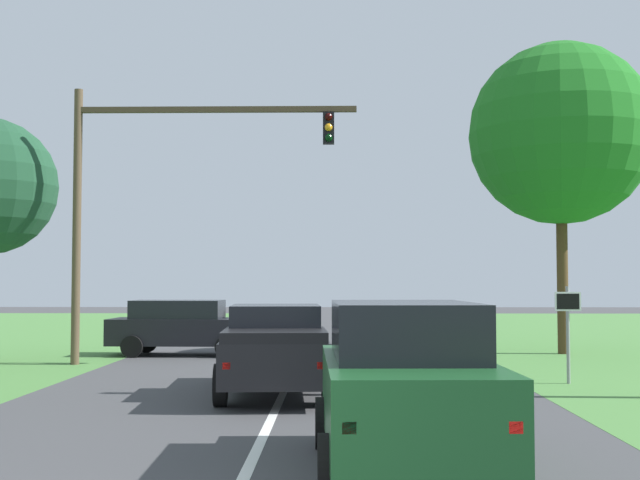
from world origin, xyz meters
The scene contains 7 objects.
ground_plane centered at (0.00, 9.71, 0.00)m, with size 120.00×120.00×0.00m, color #424244.
red_suv_near centered at (1.97, 4.05, 1.08)m, with size 2.34×4.57×2.09m.
pickup_truck_lead centered at (-0.14, 10.90, 0.96)m, with size 2.53×5.65×1.87m.
traffic_light centered at (-4.17, 17.03, 5.23)m, with size 8.11×0.40×7.87m.
keep_moving_sign centered at (6.47, 12.86, 1.44)m, with size 0.60×0.09×2.24m.
oak_tree_right centered at (8.53, 20.80, 7.20)m, with size 6.00×6.00×10.22m.
crossing_suv_far centered at (-3.76, 20.09, 0.92)m, with size 4.75×2.14×1.75m.
Camera 1 is at (1.10, -6.44, 2.35)m, focal length 46.61 mm.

